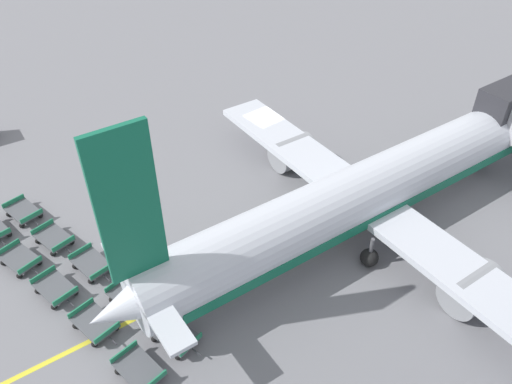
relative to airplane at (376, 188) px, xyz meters
name	(u,v)px	position (x,y,z in m)	size (l,w,h in m)	color
ground_plane	(264,142)	(-12.07, 0.84, -2.90)	(500.00, 500.00, 0.00)	gray
airplane	(376,188)	(0.00, 0.00, 0.00)	(30.02, 38.53, 12.86)	silver
baggage_dolly_row_near_col_b	(20,259)	(-11.05, -19.61, -2.43)	(3.30, 2.11, 0.92)	#515459
baggage_dolly_row_near_col_c	(55,288)	(-7.45, -18.85, -2.43)	(3.29, 1.98, 0.92)	#515459
baggage_dolly_row_near_col_d	(95,323)	(-3.74, -18.17, -2.43)	(3.29, 1.97, 0.92)	#515459
baggage_dolly_row_near_col_e	(139,370)	(0.23, -17.71, -2.43)	(3.27, 1.91, 0.92)	#515459
baggage_dolly_row_mid_a_col_a	(23,212)	(-15.38, -17.87, -2.43)	(3.29, 1.99, 0.92)	#515459
baggage_dolly_row_mid_a_col_b	(54,238)	(-11.53, -17.29, -2.43)	(3.29, 2.02, 0.92)	#515459
baggage_dolly_row_mid_a_col_c	(92,264)	(-7.88, -16.40, -2.43)	(3.27, 1.92, 0.92)	#515459
baggage_dolly_row_mid_a_col_d	(131,297)	(-4.15, -15.80, -2.43)	(3.30, 2.04, 0.92)	#515459
baggage_dolly_row_mid_a_col_e	(175,336)	(-0.34, -15.26, -2.43)	(3.30, 2.10, 0.92)	#515459
stand_guidance_stripe	(258,258)	(-2.23, -8.04, -2.90)	(3.69, 36.52, 0.01)	yellow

